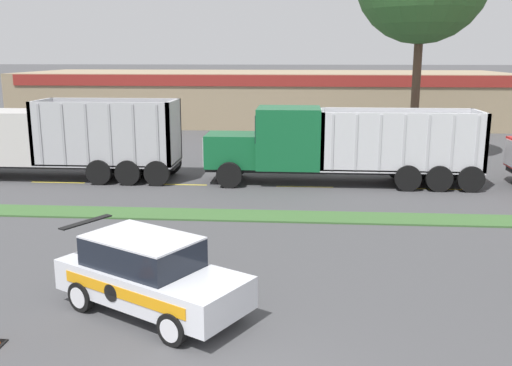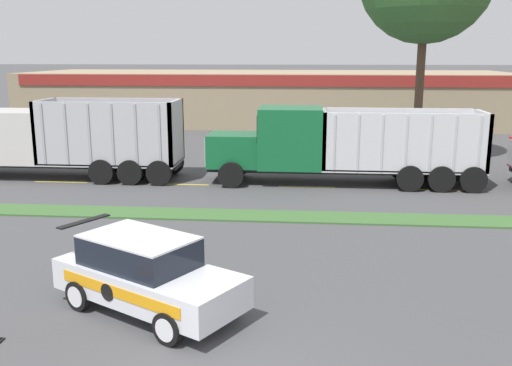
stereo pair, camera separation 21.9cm
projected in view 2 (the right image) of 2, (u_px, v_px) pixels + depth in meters
The scene contains 9 objects.
grass_verge at pixel (267, 216), 19.72m from camera, with size 120.00×1.39×0.06m, color #3D6633.
centre_line_2 at pixel (61, 182), 25.12m from camera, with size 2.40×0.14×0.01m, color yellow.
centre_line_3 at pixel (181, 184), 24.64m from camera, with size 2.40×0.14×0.01m, color yellow.
centre_line_4 at pixel (307, 187), 24.17m from camera, with size 2.40×0.14×0.01m, color yellow.
centre_line_5 at pixel (437, 190), 23.69m from camera, with size 2.40×0.14×0.01m, color yellow.
dump_truck_lead at pixel (318, 146), 24.53m from camera, with size 11.68×2.69×3.37m.
dump_truck_mid at pixel (43, 142), 25.77m from camera, with size 10.85×2.71×3.54m.
rally_car at pixel (146, 273), 12.34m from camera, with size 4.63×3.68×1.72m.
store_building_backdrop at pixel (268, 97), 47.06m from camera, with size 38.39×12.10×4.09m.
Camera 2 is at (1.33, -7.74, 5.51)m, focal length 40.00 mm.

